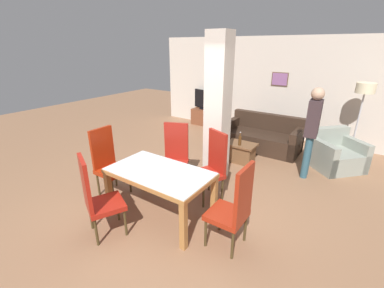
# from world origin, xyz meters

# --- Properties ---
(ground_plane) EXTENTS (18.00, 18.00, 0.00)m
(ground_plane) POSITION_xyz_m (0.00, 0.00, 0.00)
(ground_plane) COLOR #8D6346
(back_wall) EXTENTS (7.20, 0.09, 2.70)m
(back_wall) POSITION_xyz_m (0.00, 4.77, 1.35)
(back_wall) COLOR beige
(back_wall) RESTS_ON ground_plane
(divider_pillar) EXTENTS (0.38, 0.37, 2.70)m
(divider_pillar) POSITION_xyz_m (0.09, 1.53, 1.35)
(divider_pillar) COLOR beige
(divider_pillar) RESTS_ON ground_plane
(dining_table) EXTENTS (1.52, 0.87, 0.75)m
(dining_table) POSITION_xyz_m (0.00, 0.00, 0.59)
(dining_table) COLOR #A66D37
(dining_table) RESTS_ON ground_plane
(dining_chair_far_right) EXTENTS (0.61, 0.61, 1.17)m
(dining_chair_far_right) POSITION_xyz_m (0.38, 0.87, 0.61)
(dining_chair_far_right) COLOR maroon
(dining_chair_far_right) RESTS_ON ground_plane
(dining_chair_far_left) EXTENTS (0.61, 0.61, 1.17)m
(dining_chair_far_left) POSITION_xyz_m (-0.38, 0.86, 0.61)
(dining_chair_far_left) COLOR maroon
(dining_chair_far_left) RESTS_ON ground_plane
(dining_chair_near_left) EXTENTS (0.61, 0.61, 1.17)m
(dining_chair_near_left) POSITION_xyz_m (-0.38, -0.81, 0.61)
(dining_chair_near_left) COLOR maroon
(dining_chair_near_left) RESTS_ON ground_plane
(dining_chair_head_right) EXTENTS (0.46, 0.46, 1.17)m
(dining_chair_head_right) POSITION_xyz_m (1.21, 0.00, 0.61)
(dining_chair_head_right) COLOR maroon
(dining_chair_head_right) RESTS_ON ground_plane
(dining_chair_head_left) EXTENTS (0.46, 0.46, 1.17)m
(dining_chair_head_left) POSITION_xyz_m (-1.17, 0.00, 0.61)
(dining_chair_head_left) COLOR #98230B
(dining_chair_head_left) RESTS_ON ground_plane
(sofa) EXTENTS (1.81, 0.89, 0.84)m
(sofa) POSITION_xyz_m (0.31, 3.53, 0.29)
(sofa) COLOR #322218
(sofa) RESTS_ON ground_plane
(armchair) EXTENTS (1.24, 1.24, 0.81)m
(armchair) POSITION_xyz_m (1.96, 3.35, 0.28)
(armchair) COLOR gray
(armchair) RESTS_ON ground_plane
(coffee_table) EXTENTS (0.65, 0.45, 0.43)m
(coffee_table) POSITION_xyz_m (0.19, 2.49, 0.22)
(coffee_table) COLOR brown
(coffee_table) RESTS_ON ground_plane
(bottle) EXTENTS (0.06, 0.06, 0.30)m
(bottle) POSITION_xyz_m (0.20, 2.38, 0.54)
(bottle) COLOR #4C2D14
(bottle) RESTS_ON coffee_table
(tv_stand) EXTENTS (0.90, 0.40, 0.52)m
(tv_stand) POSITION_xyz_m (-1.96, 4.49, 0.26)
(tv_stand) COLOR brown
(tv_stand) RESTS_ON ground_plane
(tv_screen) EXTENTS (0.97, 0.29, 0.61)m
(tv_screen) POSITION_xyz_m (-1.96, 4.49, 0.82)
(tv_screen) COLOR black
(tv_screen) RESTS_ON tv_stand
(floor_lamp) EXTENTS (0.38, 0.38, 1.72)m
(floor_lamp) POSITION_xyz_m (2.22, 4.19, 1.46)
(floor_lamp) COLOR #B7B7BC
(floor_lamp) RESTS_ON ground_plane
(standing_person) EXTENTS (0.25, 0.40, 1.76)m
(standing_person) POSITION_xyz_m (1.54, 2.59, 1.02)
(standing_person) COLOR #2D5261
(standing_person) RESTS_ON ground_plane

